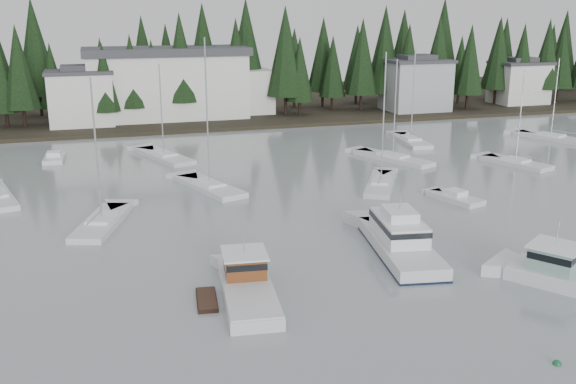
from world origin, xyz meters
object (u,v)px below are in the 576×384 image
Objects in this scene: house_east_b at (519,82)px; sailboat_7 at (381,185)px; lobster_boat_brown at (246,288)px; sailboat_2 at (516,164)px; sailboat_0 at (164,158)px; sailboat_5 at (550,139)px; runabout_1 at (455,199)px; runabout_3 at (54,159)px; lobster_boat_teal at (574,279)px; house_west at (81,97)px; sailboat_4 at (102,224)px; sailboat_3 at (393,159)px; sailboat_10 at (210,188)px; harbor_inn at (180,83)px; cabin_cruiser_center at (400,242)px; sailboat_1 at (411,142)px; house_east_a at (416,84)px.

sailboat_7 reaches higher than house_east_b.
lobster_boat_brown is 44.74m from sailboat_2.
sailboat_5 is (51.63, -3.53, 0.00)m from sailboat_0.
runabout_1 is 45.77m from runabout_3.
sailboat_7 is (18.73, 20.90, -0.43)m from lobster_boat_brown.
lobster_boat_teal is at bearing -96.98° from lobster_boat_brown.
sailboat_4 is at bearing -88.07° from house_west.
sailboat_7 reaches higher than sailboat_2.
sailboat_3 is (34.68, -32.60, -4.60)m from house_west.
sailboat_3 is 2.12× the size of runabout_1.
house_west reaches higher than runabout_1.
house_west is 0.84× the size of sailboat_5.
sailboat_3 is at bearing 44.23° from sailboat_2.
sailboat_3 is 0.81× the size of sailboat_10.
cabin_cruiser_center is at bearing -83.68° from harbor_inn.
sailboat_4 is 26.47m from runabout_3.
lobster_boat_teal is (-46.25, -69.61, -3.82)m from house_east_b.
lobster_boat_brown is 51.13m from sailboat_1.
house_east_b is at bearing -67.48° from lobster_boat_teal.
sailboat_10 is at bearing -138.02° from house_east_a.
lobster_boat_teal is at bearing -168.06° from sailboat_10.
harbor_inn is 42.69m from sailboat_10.
sailboat_1 is 1.04× the size of sailboat_3.
harbor_inn is at bearing 5.94° from sailboat_3.
sailboat_3 reaches higher than runabout_1.
sailboat_2 is at bearing -52.96° from harbor_inn.
sailboat_2 is 13.76m from sailboat_3.
runabout_3 is at bearing -160.56° from house_east_a.
sailboat_1 reaches higher than sailboat_5.
house_east_a is at bearing -29.10° from sailboat_2.
sailboat_5 is (51.11, 36.40, -0.46)m from lobster_boat_brown.
house_east_b is (22.00, 2.00, -0.50)m from house_east_a.
cabin_cruiser_center is 23.24m from sailboat_10.
harbor_inn is 2.56× the size of sailboat_0.
sailboat_10 is at bearing -94.22° from harbor_inn.
lobster_boat_teal is (14.71, -71.95, -5.19)m from harbor_inn.
sailboat_4 is at bearing 86.48° from sailboat_5.
cabin_cruiser_center is at bearing -173.20° from sailboat_10.
sailboat_1 reaches higher than runabout_3.
sailboat_0 is 24.62m from sailboat_4.
lobster_boat_teal is 46.39m from sailboat_1.
sailboat_3 is 26.66m from sailboat_5.
sailboat_5 is (13.90, 11.57, -0.01)m from sailboat_2.
sailboat_7 reaches higher than runabout_1.
sailboat_5 is at bearing -24.20° from house_west.
sailboat_1 is 0.93× the size of sailboat_7.
sailboat_3 is 0.89× the size of sailboat_7.
house_west is 1.66× the size of runabout_1.
sailboat_4 is (-52.41, -46.22, -4.84)m from house_east_a.
house_east_b is at bearing 5.19° from house_east_a.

